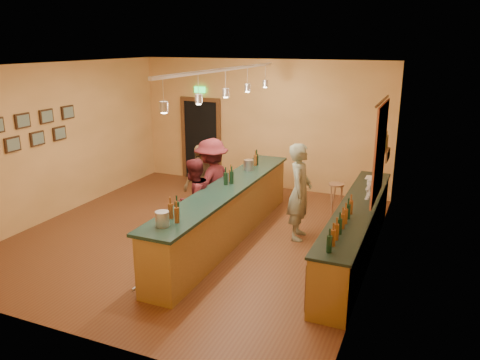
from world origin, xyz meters
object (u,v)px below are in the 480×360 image
at_px(customer_b, 202,183).
at_px(customer_c, 212,183).
at_px(back_counter, 356,231).
at_px(bartender, 300,192).
at_px(customer_a, 194,200).
at_px(bar_stool, 336,190).
at_px(tasting_bar, 227,209).

xyz_separation_m(customer_b, customer_c, (0.30, -0.16, 0.08)).
relative_size(back_counter, customer_b, 2.78).
relative_size(bartender, customer_c, 1.02).
height_order(customer_a, bar_stool, customer_a).
height_order(bartender, customer_a, bartender).
distance_m(customer_a, bar_stool, 3.26).
distance_m(tasting_bar, customer_a, 0.63).
relative_size(customer_b, bar_stool, 2.42).
bearing_deg(bartender, bar_stool, -21.20).
bearing_deg(back_counter, customer_a, -171.68).
relative_size(customer_a, bar_stool, 2.33).
xyz_separation_m(back_counter, customer_a, (-2.90, -0.42, 0.30)).
relative_size(tasting_bar, customer_a, 3.25).
distance_m(bartender, customer_b, 2.06).
height_order(customer_a, customer_b, customer_b).
bearing_deg(customer_a, tasting_bar, 129.30).
height_order(bartender, bar_stool, bartender).
xyz_separation_m(back_counter, tasting_bar, (-2.35, -0.18, 0.12)).
xyz_separation_m(back_counter, bartender, (-1.13, 0.44, 0.43)).
bearing_deg(bar_stool, customer_c, -141.59).
xyz_separation_m(bartender, bar_stool, (0.37, 1.58, -0.39)).
relative_size(back_counter, tasting_bar, 0.89).
bearing_deg(bar_stool, customer_b, -147.87).
xyz_separation_m(tasting_bar, customer_b, (-0.85, 0.67, 0.21)).
height_order(tasting_bar, customer_b, customer_b).
relative_size(tasting_bar, customer_c, 2.83).
bearing_deg(customer_b, bartender, 109.44).
bearing_deg(tasting_bar, bartender, 27.15).
distance_m(tasting_bar, customer_c, 0.80).
bearing_deg(tasting_bar, customer_c, 137.10).
height_order(tasting_bar, customer_c, customer_c).
bearing_deg(bar_stool, bartender, -103.24).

